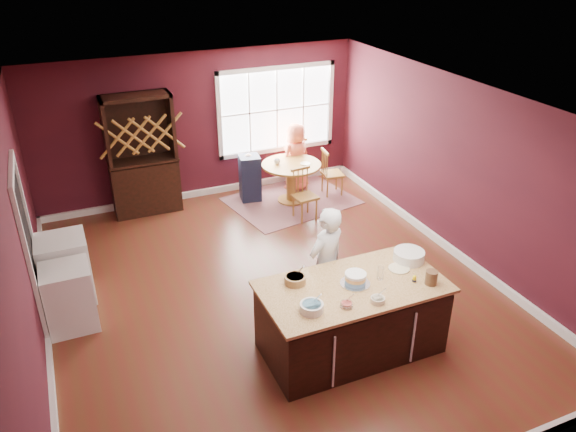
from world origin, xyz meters
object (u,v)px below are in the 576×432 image
object	(u,v)px
chair_north	(294,160)
seated_woman	(296,157)
washer	(69,297)
toddler	(246,160)
chair_south	(305,195)
high_chair	(250,177)
baker	(326,264)
chair_east	(332,172)
dryer	(65,269)
hutch	(142,155)
dining_table	(291,175)
layer_cake	(355,279)
kitchen_island	(351,319)

from	to	relation	value
chair_north	seated_woman	world-z (taller)	seated_woman
washer	toddler	bearing A→B (deg)	38.55
chair_south	high_chair	bearing A→B (deg)	113.10
high_chair	washer	bearing A→B (deg)	-133.00
seated_woman	baker	bearing A→B (deg)	51.63
chair_east	chair_south	bearing A→B (deg)	135.11
chair_north	toddler	xyz separation A→B (m)	(-1.14, -0.42, 0.32)
high_chair	seated_woman	bearing A→B (deg)	14.61
chair_east	toddler	bearing A→B (deg)	83.73
chair_north	seated_woman	distance (m)	0.36
washer	dryer	bearing A→B (deg)	90.00
chair_south	seated_woman	distance (m)	1.28
toddler	washer	bearing A→B (deg)	-141.45
chair_south	washer	bearing A→B (deg)	-164.81
baker	hutch	bearing A→B (deg)	-89.14
chair_east	baker	bearing A→B (deg)	157.80
washer	hutch	bearing A→B (deg)	62.76
baker	dryer	xyz separation A→B (m)	(-3.05, 1.74, -0.32)
chair_south	high_chair	world-z (taller)	chair_south
high_chair	hutch	world-z (taller)	hutch
dining_table	chair_east	bearing A→B (deg)	-1.01
layer_cake	hutch	xyz separation A→B (m)	(-1.56, 4.72, 0.07)
seated_woman	hutch	size ratio (longest dim) A/B	0.62
dining_table	hutch	bearing A→B (deg)	165.42
layer_cake	baker	bearing A→B (deg)	92.02
dining_table	seated_woman	bearing A→B (deg)	57.05
chair_south	dryer	world-z (taller)	dryer
kitchen_island	dryer	world-z (taller)	dryer
chair_south	chair_north	world-z (taller)	chair_north
chair_south	dryer	xyz separation A→B (m)	(-3.99, -0.90, 0.01)
seated_woman	dryer	distance (m)	4.84
kitchen_island	baker	distance (m)	0.79
baker	chair_south	xyz separation A→B (m)	(0.94, 2.64, -0.33)
kitchen_island	high_chair	distance (m)	4.47
chair_south	washer	xyz separation A→B (m)	(-3.99, -1.54, -0.03)
chair_north	hutch	world-z (taller)	hutch
layer_cake	high_chair	world-z (taller)	layer_cake
seated_woman	washer	distance (m)	5.15
kitchen_island	dining_table	world-z (taller)	kitchen_island
chair_south	washer	size ratio (longest dim) A/B	1.07
chair_east	chair_south	xyz separation A→B (m)	(-0.91, -0.72, 0.00)
dining_table	chair_south	bearing A→B (deg)	-94.75
high_chair	chair_south	bearing A→B (deg)	-52.09
dining_table	washer	size ratio (longest dim) A/B	1.26
high_chair	toddler	distance (m)	0.36
baker	chair_north	distance (m)	4.38
chair_east	chair_north	distance (m)	0.91
chair_east	toddler	size ratio (longest dim) A/B	3.52
chair_south	baker	bearing A→B (deg)	-115.56
seated_woman	hutch	xyz separation A→B (m)	(-2.84, 0.19, 0.40)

